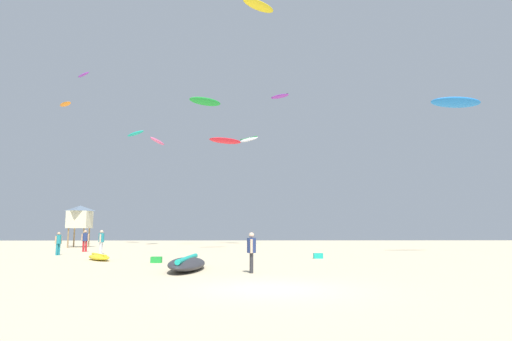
{
  "coord_description": "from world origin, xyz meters",
  "views": [
    {
      "loc": [
        -0.68,
        -13.27,
        1.72
      ],
      "look_at": [
        0.0,
        21.46,
        6.41
      ],
      "focal_mm": 30.93,
      "sensor_mm": 36.0,
      "label": 1
    }
  ],
  "objects_px": {
    "person_midground": "(101,240)",
    "kite_aloft_7": "(65,104)",
    "cooler_box": "(156,260)",
    "kite_aloft_8": "(249,139)",
    "gear_bag": "(318,256)",
    "kite_aloft_3": "(225,141)",
    "kite_aloft_6": "(83,75)",
    "person_right": "(85,239)",
    "kite_aloft_1": "(259,5)",
    "kite_grounded_near": "(187,263)",
    "lifeguard_tower": "(80,216)",
    "kite_aloft_9": "(135,134)",
    "kite_aloft_4": "(205,102)",
    "person_foreground": "(251,249)",
    "kite_aloft_5": "(158,141)",
    "kite_grounded_mid": "(99,257)",
    "kite_aloft_2": "(456,102)",
    "person_left": "(58,242)",
    "kite_aloft_0": "(280,96)"
  },
  "relations": [
    {
      "from": "cooler_box",
      "to": "kite_aloft_8",
      "type": "relative_size",
      "value": 0.2
    },
    {
      "from": "kite_aloft_7",
      "to": "person_midground",
      "type": "bearing_deg",
      "value": -51.48
    },
    {
      "from": "kite_grounded_mid",
      "to": "kite_aloft_3",
      "type": "relative_size",
      "value": 0.93
    },
    {
      "from": "kite_grounded_near",
      "to": "kite_grounded_mid",
      "type": "relative_size",
      "value": 1.64
    },
    {
      "from": "person_left",
      "to": "lifeguard_tower",
      "type": "xyz_separation_m",
      "value": [
        -3.77,
        13.69,
        2.13
      ]
    },
    {
      "from": "kite_aloft_0",
      "to": "kite_aloft_4",
      "type": "bearing_deg",
      "value": 179.5
    },
    {
      "from": "kite_aloft_4",
      "to": "kite_aloft_7",
      "type": "relative_size",
      "value": 2.08
    },
    {
      "from": "kite_aloft_3",
      "to": "person_midground",
      "type": "bearing_deg",
      "value": -140.66
    },
    {
      "from": "kite_grounded_near",
      "to": "cooler_box",
      "type": "height_order",
      "value": "kite_grounded_near"
    },
    {
      "from": "kite_grounded_mid",
      "to": "kite_aloft_3",
      "type": "distance_m",
      "value": 17.7
    },
    {
      "from": "kite_aloft_4",
      "to": "kite_aloft_9",
      "type": "height_order",
      "value": "kite_aloft_4"
    },
    {
      "from": "kite_aloft_5",
      "to": "kite_aloft_9",
      "type": "relative_size",
      "value": 1.02
    },
    {
      "from": "person_left",
      "to": "cooler_box",
      "type": "xyz_separation_m",
      "value": [
        8.18,
        -7.12,
        -0.76
      ]
    },
    {
      "from": "kite_aloft_4",
      "to": "person_midground",
      "type": "bearing_deg",
      "value": -109.84
    },
    {
      "from": "person_midground",
      "to": "kite_aloft_8",
      "type": "xyz_separation_m",
      "value": [
        10.64,
        19.02,
        11.39
      ]
    },
    {
      "from": "kite_aloft_4",
      "to": "gear_bag",
      "type": "bearing_deg",
      "value": -66.63
    },
    {
      "from": "person_midground",
      "to": "kite_aloft_7",
      "type": "distance_m",
      "value": 16.52
    },
    {
      "from": "person_midground",
      "to": "kite_aloft_1",
      "type": "distance_m",
      "value": 29.64
    },
    {
      "from": "person_midground",
      "to": "kite_aloft_2",
      "type": "xyz_separation_m",
      "value": [
        25.85,
        -1.14,
        10.04
      ]
    },
    {
      "from": "gear_bag",
      "to": "kite_aloft_3",
      "type": "height_order",
      "value": "kite_aloft_3"
    },
    {
      "from": "kite_aloft_5",
      "to": "kite_aloft_7",
      "type": "height_order",
      "value": "kite_aloft_7"
    },
    {
      "from": "kite_aloft_9",
      "to": "kite_aloft_4",
      "type": "bearing_deg",
      "value": -33.74
    },
    {
      "from": "person_right",
      "to": "kite_grounded_mid",
      "type": "height_order",
      "value": "person_right"
    },
    {
      "from": "kite_aloft_5",
      "to": "lifeguard_tower",
      "type": "bearing_deg",
      "value": -147.29
    },
    {
      "from": "kite_grounded_mid",
      "to": "lifeguard_tower",
      "type": "distance_m",
      "value": 20.63
    },
    {
      "from": "person_right",
      "to": "kite_aloft_9",
      "type": "xyz_separation_m",
      "value": [
        -1.12,
        18.57,
        12.72
      ]
    },
    {
      "from": "kite_aloft_4",
      "to": "kite_aloft_5",
      "type": "relative_size",
      "value": 1.01
    },
    {
      "from": "person_foreground",
      "to": "lifeguard_tower",
      "type": "distance_m",
      "value": 31.45
    },
    {
      "from": "kite_grounded_mid",
      "to": "kite_aloft_2",
      "type": "xyz_separation_m",
      "value": [
        23.85,
        5.28,
        10.86
      ]
    },
    {
      "from": "person_left",
      "to": "person_right",
      "type": "xyz_separation_m",
      "value": [
        0.03,
        4.94,
        0.07
      ]
    },
    {
      "from": "kite_aloft_6",
      "to": "kite_aloft_8",
      "type": "distance_m",
      "value": 19.41
    },
    {
      "from": "kite_aloft_0",
      "to": "kite_grounded_mid",
      "type": "bearing_deg",
      "value": -118.65
    },
    {
      "from": "lifeguard_tower",
      "to": "cooler_box",
      "type": "height_order",
      "value": "lifeguard_tower"
    },
    {
      "from": "person_foreground",
      "to": "person_right",
      "type": "distance_m",
      "value": 22.01
    },
    {
      "from": "kite_aloft_6",
      "to": "kite_aloft_8",
      "type": "xyz_separation_m",
      "value": [
        17.56,
        6.04,
        -5.66
      ]
    },
    {
      "from": "person_right",
      "to": "kite_aloft_8",
      "type": "xyz_separation_m",
      "value": [
        13.08,
        15.49,
        11.39
      ]
    },
    {
      "from": "kite_grounded_near",
      "to": "kite_aloft_8",
      "type": "bearing_deg",
      "value": 85.12
    },
    {
      "from": "kite_aloft_8",
      "to": "kite_aloft_9",
      "type": "relative_size",
      "value": 0.75
    },
    {
      "from": "kite_grounded_near",
      "to": "kite_grounded_mid",
      "type": "xyz_separation_m",
      "value": [
        -5.93,
        6.42,
        -0.11
      ]
    },
    {
      "from": "kite_aloft_3",
      "to": "kite_aloft_7",
      "type": "bearing_deg",
      "value": 174.44
    },
    {
      "from": "kite_grounded_mid",
      "to": "kite_aloft_5",
      "type": "distance_m",
      "value": 25.7
    },
    {
      "from": "kite_aloft_5",
      "to": "kite_aloft_1",
      "type": "bearing_deg",
      "value": -22.2
    },
    {
      "from": "person_midground",
      "to": "kite_aloft_1",
      "type": "xyz_separation_m",
      "value": [
        11.66,
        11.93,
        24.49
      ]
    },
    {
      "from": "person_foreground",
      "to": "kite_grounded_near",
      "type": "distance_m",
      "value": 3.12
    },
    {
      "from": "lifeguard_tower",
      "to": "kite_aloft_6",
      "type": "xyz_separation_m",
      "value": [
        -0.68,
        0.7,
        14.99
      ]
    },
    {
      "from": "person_foreground",
      "to": "kite_aloft_2",
      "type": "xyz_separation_m",
      "value": [
        15.16,
        13.0,
        10.09
      ]
    },
    {
      "from": "kite_grounded_near",
      "to": "kite_aloft_7",
      "type": "bearing_deg",
      "value": 124.53
    },
    {
      "from": "person_foreground",
      "to": "person_right",
      "type": "xyz_separation_m",
      "value": [
        -13.12,
        17.68,
        0.05
      ]
    },
    {
      "from": "kite_grounded_near",
      "to": "lifeguard_tower",
      "type": "relative_size",
      "value": 1.2
    },
    {
      "from": "kite_aloft_3",
      "to": "kite_aloft_0",
      "type": "bearing_deg",
      "value": 57.45
    }
  ]
}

